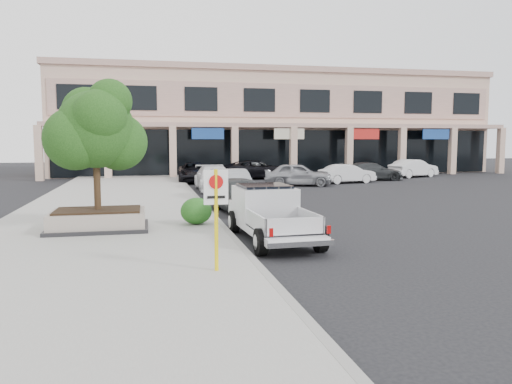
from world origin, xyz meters
TOP-DOWN VIEW (x-y plane):
  - ground at (0.00, 0.00)m, footprint 120.00×120.00m
  - sidewalk at (-5.50, 6.00)m, footprint 8.00×52.00m
  - curb at (-1.55, 6.00)m, footprint 0.20×52.00m
  - strip_mall at (8.00, 33.93)m, footprint 40.55×12.43m
  - planter at (-5.68, 3.72)m, footprint 3.20×2.20m
  - planter_tree at (-5.55, 3.87)m, footprint 2.90×2.55m
  - no_parking_sign at (-2.59, -2.28)m, footprint 0.55×0.09m
  - hedge at (-2.42, 4.07)m, footprint 1.10×0.99m
  - pickup_truck at (-0.35, 1.36)m, footprint 2.16×5.38m
  - curb_car_a at (-0.18, 7.66)m, footprint 2.38×4.69m
  - curb_car_b at (0.04, 11.46)m, footprint 2.04×5.00m
  - curb_car_c at (-0.05, 16.98)m, footprint 2.16×5.26m
  - curb_car_d at (-0.61, 23.43)m, footprint 2.74×5.36m
  - lot_car_a at (5.88, 18.89)m, footprint 4.88×2.95m
  - lot_car_b at (10.00, 20.22)m, footprint 4.27×2.08m
  - lot_car_c at (12.83, 22.14)m, footprint 4.90×2.44m
  - lot_car_d at (4.46, 25.34)m, footprint 5.57×2.86m
  - lot_car_e at (5.25, 27.48)m, footprint 3.99×1.81m
  - lot_car_f at (17.58, 24.29)m, footprint 4.74×2.96m

SIDE VIEW (x-z plane):
  - ground at x=0.00m, z-range 0.00..0.00m
  - sidewalk at x=-5.50m, z-range 0.00..0.15m
  - curb at x=-1.55m, z-range 0.00..0.15m
  - planter at x=-5.68m, z-range 0.14..0.82m
  - hedge at x=-2.42m, z-range 0.15..1.08m
  - lot_car_e at x=5.25m, z-range 0.00..1.33m
  - lot_car_b at x=10.00m, z-range 0.00..1.35m
  - lot_car_c at x=12.83m, z-range 0.00..1.37m
  - curb_car_d at x=-0.61m, z-range 0.00..1.45m
  - lot_car_f at x=17.58m, z-range 0.00..1.47m
  - lot_car_d at x=4.46m, z-range 0.00..1.50m
  - curb_car_c at x=-0.05m, z-range 0.00..1.52m
  - curb_car_a at x=-0.18m, z-range 0.00..1.53m
  - lot_car_a at x=5.88m, z-range 0.00..1.56m
  - curb_car_b at x=0.04m, z-range 0.00..1.61m
  - pickup_truck at x=-0.35m, z-range 0.00..1.67m
  - no_parking_sign at x=-2.59m, z-range 0.48..2.78m
  - planter_tree at x=-5.55m, z-range 1.41..5.41m
  - strip_mall at x=8.00m, z-range 0.00..9.50m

